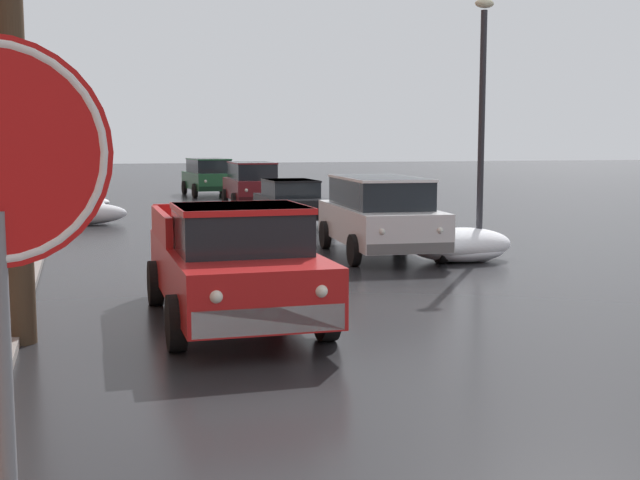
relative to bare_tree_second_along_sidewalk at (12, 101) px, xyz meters
The scene contains 12 objects.
snow_bank_near_corner_left 15.93m from the bare_tree_second_along_sidewalk, 87.74° to the left, with size 2.96×0.97×0.71m.
snow_bank_along_left_kerb 10.55m from the bare_tree_second_along_sidewalk, 30.14° to the left, with size 2.40×1.35×0.74m.
snow_bank_mid_block_left 22.92m from the bare_tree_second_along_sidewalk, 87.69° to the left, with size 2.04×1.41×0.52m.
snow_bank_near_corner_right 10.61m from the bare_tree_second_along_sidewalk, 29.01° to the left, with size 1.84×1.00×0.46m.
snow_bank_along_right_kerb 18.16m from the bare_tree_second_along_sidewalk, 86.85° to the left, with size 1.80×1.21×0.64m.
bare_tree_second_along_sidewalk is the anchor object (origin of this frame).
pickup_truck_red_approaching_near_lane 3.68m from the bare_tree_second_along_sidewalk, ahead, with size 2.21×5.14×1.76m.
suv_white_parked_kerbside_close 10.09m from the bare_tree_second_along_sidewalk, 41.15° to the left, with size 2.42×4.94×1.82m.
sedan_black_parked_kerbside_mid 16.03m from the bare_tree_second_along_sidewalk, 62.61° to the left, with size 1.99×4.25×1.42m.
suv_maroon_parked_far_down_block 22.47m from the bare_tree_second_along_sidewalk, 70.49° to the left, with size 2.13×4.46×1.82m.
suv_green_queued_behind_truck 29.73m from the bare_tree_second_along_sidewalk, 76.51° to the left, with size 2.28×4.60×1.82m.
street_lamp_post 10.57m from the bare_tree_second_along_sidewalk, 28.75° to the left, with size 0.44×0.24×5.67m.
Camera 1 is at (-3.92, -2.83, 2.61)m, focal length 45.71 mm.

